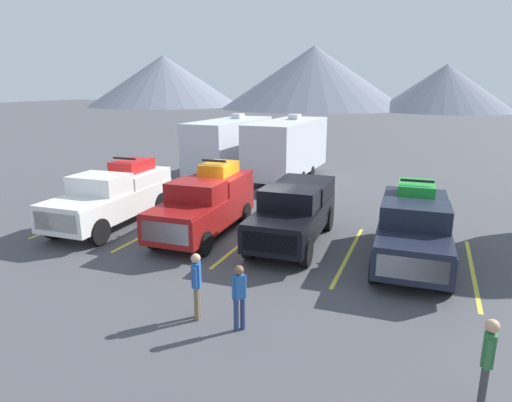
# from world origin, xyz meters

# --- Properties ---
(ground_plane) EXTENTS (240.00, 240.00, 0.00)m
(ground_plane) POSITION_xyz_m (0.00, 0.00, 0.00)
(ground_plane) COLOR #47474C
(pickup_truck_a) EXTENTS (2.38, 5.87, 2.53)m
(pickup_truck_a) POSITION_xyz_m (-5.58, -0.60, 1.18)
(pickup_truck_a) COLOR white
(pickup_truck_a) RESTS_ON ground
(pickup_truck_b) EXTENTS (2.25, 5.51, 2.64)m
(pickup_truck_b) POSITION_xyz_m (-1.68, -0.24, 1.18)
(pickup_truck_b) COLOR maroon
(pickup_truck_b) RESTS_ON ground
(pickup_truck_c) EXTENTS (2.26, 5.52, 2.07)m
(pickup_truck_c) POSITION_xyz_m (1.62, 0.07, 1.11)
(pickup_truck_c) COLOR black
(pickup_truck_c) RESTS_ON ground
(pickup_truck_d) EXTENTS (2.35, 5.54, 2.43)m
(pickup_truck_d) POSITION_xyz_m (5.57, -0.20, 1.11)
(pickup_truck_d) COLOR black
(pickup_truck_d) RESTS_ON ground
(lot_stripe_a) EXTENTS (0.12, 5.50, 0.01)m
(lot_stripe_a) POSITION_xyz_m (-7.34, -0.47, 0.00)
(lot_stripe_a) COLOR gold
(lot_stripe_a) RESTS_ON ground
(lot_stripe_b) EXTENTS (0.12, 5.50, 0.01)m
(lot_stripe_b) POSITION_xyz_m (-3.67, -0.47, 0.00)
(lot_stripe_b) COLOR gold
(lot_stripe_b) RESTS_ON ground
(lot_stripe_c) EXTENTS (0.12, 5.50, 0.01)m
(lot_stripe_c) POSITION_xyz_m (0.00, -0.47, 0.00)
(lot_stripe_c) COLOR gold
(lot_stripe_c) RESTS_ON ground
(lot_stripe_d) EXTENTS (0.12, 5.50, 0.01)m
(lot_stripe_d) POSITION_xyz_m (3.67, -0.47, 0.00)
(lot_stripe_d) COLOR gold
(lot_stripe_d) RESTS_ON ground
(lot_stripe_e) EXTENTS (0.12, 5.50, 0.01)m
(lot_stripe_e) POSITION_xyz_m (7.34, -0.47, 0.00)
(lot_stripe_e) COLOR gold
(lot_stripe_e) RESTS_ON ground
(camper_trailer_a) EXTENTS (2.75, 8.57, 3.65)m
(camper_trailer_a) POSITION_xyz_m (-5.42, 9.94, 1.93)
(camper_trailer_a) COLOR silver
(camper_trailer_a) RESTS_ON ground
(camper_trailer_b) EXTENTS (2.85, 8.71, 3.71)m
(camper_trailer_b) POSITION_xyz_m (-1.77, 9.89, 1.96)
(camper_trailer_b) COLOR silver
(camper_trailer_b) RESTS_ON ground
(person_a) EXTENTS (0.29, 0.29, 1.57)m
(person_a) POSITION_xyz_m (2.19, -6.00, 0.90)
(person_a) COLOR navy
(person_a) RESTS_ON ground
(person_b) EXTENTS (0.23, 0.37, 1.68)m
(person_b) POSITION_xyz_m (7.03, -6.75, 0.97)
(person_b) COLOR #3F3F42
(person_b) RESTS_ON ground
(person_c) EXTENTS (0.25, 0.35, 1.64)m
(person_c) POSITION_xyz_m (1.06, -5.90, 0.94)
(person_c) COLOR #726047
(person_c) RESTS_ON ground
(mountain_ridge) EXTENTS (131.82, 42.92, 16.07)m
(mountain_ridge) POSITION_xyz_m (-19.41, 88.87, 6.76)
(mountain_ridge) COLOR slate
(mountain_ridge) RESTS_ON ground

